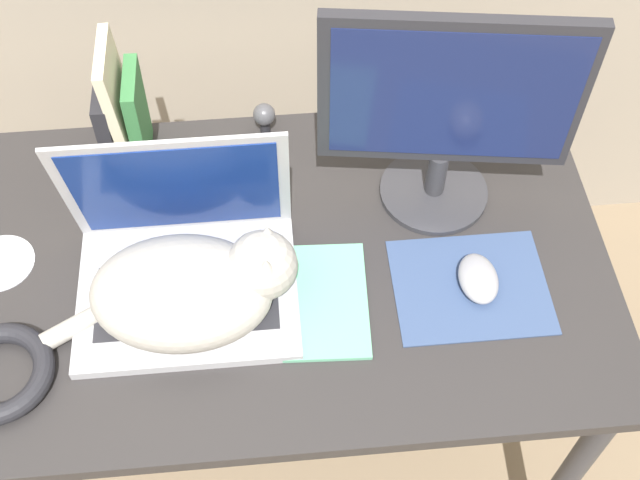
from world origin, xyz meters
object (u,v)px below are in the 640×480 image
(notepad, at_px, (305,301))
(cat, at_px, (193,289))
(webcam, at_px, (266,116))
(cd_disc, at_px, (0,263))
(laptop, at_px, (185,262))
(external_monitor, at_px, (448,111))
(book_row, at_px, (121,115))
(computer_mouse, at_px, (478,278))

(notepad, bearing_deg, cat, -178.48)
(webcam, xyz_separation_m, cd_disc, (-0.48, -0.27, -0.04))
(laptop, relative_size, external_monitor, 0.86)
(laptop, distance_m, book_row, 0.32)
(computer_mouse, height_order, webcam, webcam)
(book_row, height_order, notepad, book_row)
(external_monitor, height_order, cd_disc, external_monitor)
(computer_mouse, distance_m, notepad, 0.29)
(computer_mouse, height_order, notepad, computer_mouse)
(external_monitor, bearing_deg, webcam, 148.15)
(external_monitor, xyz_separation_m, book_row, (-0.56, 0.15, -0.11))
(webcam, bearing_deg, cat, -108.44)
(laptop, height_order, computer_mouse, laptop)
(cat, xyz_separation_m, notepad, (0.18, 0.00, -0.07))
(cat, xyz_separation_m, book_row, (-0.13, 0.36, 0.03))
(computer_mouse, distance_m, book_row, 0.70)
(cat, distance_m, cd_disc, 0.37)
(cat, height_order, external_monitor, external_monitor)
(computer_mouse, bearing_deg, laptop, 173.61)
(book_row, bearing_deg, external_monitor, -14.74)
(cat, height_order, cd_disc, cat)
(laptop, xyz_separation_m, cat, (0.02, -0.07, 0.02))
(laptop, height_order, cat, laptop)
(cd_disc, bearing_deg, webcam, 29.73)
(laptop, xyz_separation_m, cd_disc, (-0.33, 0.06, -0.05))
(external_monitor, bearing_deg, cat, -153.33)
(cd_disc, bearing_deg, laptop, -10.90)
(laptop, bearing_deg, cat, -76.70)
(book_row, bearing_deg, laptop, -69.75)
(notepad, distance_m, cd_disc, 0.54)
(webcam, height_order, cd_disc, webcam)
(cat, bearing_deg, external_monitor, 26.67)
(cd_disc, bearing_deg, computer_mouse, -8.21)
(cat, xyz_separation_m, computer_mouse, (0.47, 0.01, -0.06))
(laptop, height_order, cd_disc, laptop)
(computer_mouse, distance_m, webcam, 0.52)
(computer_mouse, height_order, cd_disc, computer_mouse)
(book_row, relative_size, notepad, 1.10)
(cat, bearing_deg, webcam, 71.56)
(computer_mouse, xyz_separation_m, notepad, (-0.29, -0.01, -0.02))
(webcam, bearing_deg, laptop, -114.14)
(cat, bearing_deg, cd_disc, 159.15)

